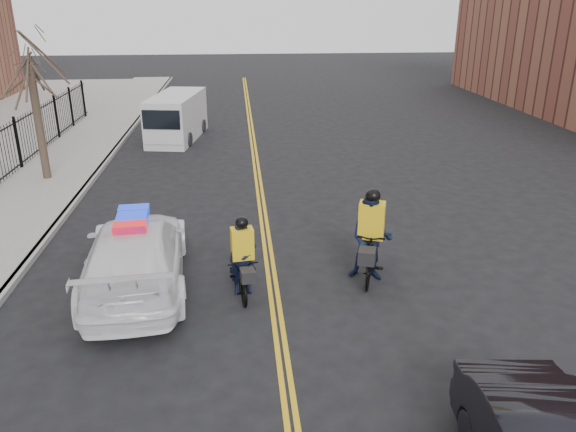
% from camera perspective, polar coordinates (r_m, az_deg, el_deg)
% --- Properties ---
extents(ground, '(120.00, 120.00, 0.00)m').
position_cam_1_polar(ground, '(11.88, -1.12, -10.19)').
color(ground, black).
rests_on(ground, ground).
extents(center_line_left, '(0.10, 60.00, 0.01)m').
position_cam_1_polar(center_line_left, '(19.15, -3.10, 2.34)').
color(center_line_left, gold).
rests_on(center_line_left, ground).
extents(center_line_right, '(0.10, 60.00, 0.01)m').
position_cam_1_polar(center_line_right, '(19.16, -2.62, 2.36)').
color(center_line_right, gold).
rests_on(center_line_right, ground).
extents(sidewalk, '(3.00, 60.00, 0.15)m').
position_cam_1_polar(sidewalk, '(20.30, -24.53, 1.70)').
color(sidewalk, gray).
rests_on(sidewalk, ground).
extents(curb, '(0.20, 60.00, 0.15)m').
position_cam_1_polar(curb, '(19.84, -20.45, 1.88)').
color(curb, gray).
rests_on(curb, ground).
extents(street_tree, '(3.20, 3.20, 4.80)m').
position_cam_1_polar(street_tree, '(21.44, -24.56, 12.24)').
color(street_tree, '#35271F').
rests_on(street_tree, sidewalk).
extents(police_cruiser, '(2.65, 5.60, 1.74)m').
position_cam_1_polar(police_cruiser, '(13.17, -15.20, -3.75)').
color(police_cruiser, white).
rests_on(police_cruiser, ground).
extents(cargo_van, '(2.58, 5.17, 2.07)m').
position_cam_1_polar(cargo_van, '(26.99, -11.30, 9.75)').
color(cargo_van, silver).
rests_on(cargo_van, ground).
extents(cyclist_near, '(0.90, 1.93, 1.83)m').
position_cam_1_polar(cyclist_near, '(12.52, -4.58, -5.20)').
color(cyclist_near, black).
rests_on(cyclist_near, ground).
extents(cyclist_far, '(1.28, 2.28, 2.22)m').
position_cam_1_polar(cyclist_far, '(13.17, 8.35, -2.82)').
color(cyclist_far, black).
rests_on(cyclist_far, ground).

